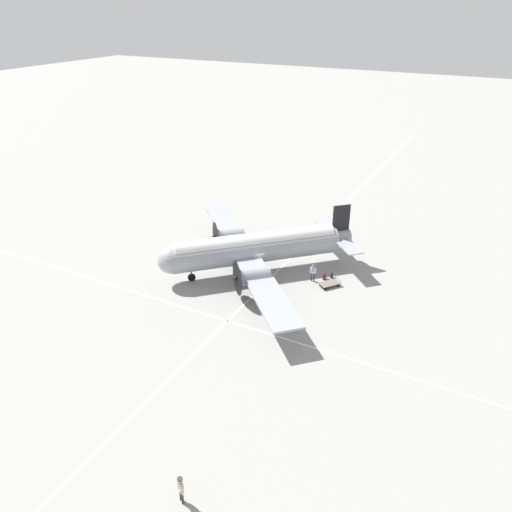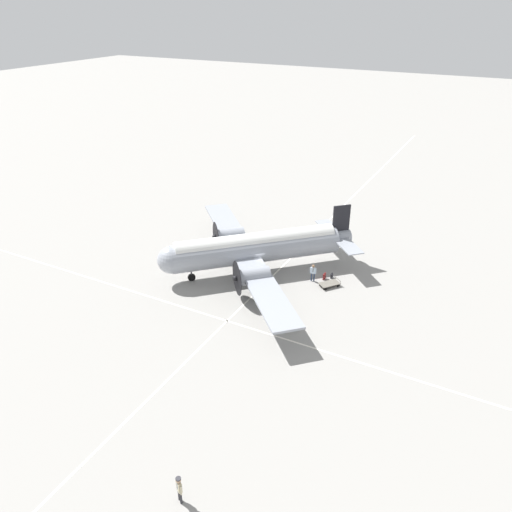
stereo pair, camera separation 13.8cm
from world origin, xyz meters
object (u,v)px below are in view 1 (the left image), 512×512
object	(u,v)px
passenger_boarding	(313,271)
suitcase_near_door	(332,276)
suitcase_upright_spare	(324,276)
baggage_cart	(330,284)
crew_foreground	(181,487)
airliner_main	(252,248)

from	to	relation	value
passenger_boarding	suitcase_near_door	world-z (taller)	passenger_boarding
suitcase_upright_spare	baggage_cart	xyz separation A→B (m)	(-0.99, -0.88, -0.01)
crew_foreground	suitcase_upright_spare	distance (m)	24.84
suitcase_upright_spare	crew_foreground	bearing A→B (deg)	-176.06
crew_foreground	passenger_boarding	distance (m)	24.07
passenger_boarding	baggage_cart	bearing A→B (deg)	159.76
baggage_cart	passenger_boarding	bearing A→B (deg)	-57.93
suitcase_near_door	suitcase_upright_spare	size ratio (longest dim) A/B	0.81
suitcase_near_door	suitcase_upright_spare	world-z (taller)	suitcase_upright_spare
airliner_main	crew_foreground	xyz separation A→B (m)	(-22.78, -8.16, -1.43)
suitcase_near_door	baggage_cart	xyz separation A→B (m)	(-1.52, -0.35, 0.05)
passenger_boarding	suitcase_upright_spare	size ratio (longest dim) A/B	2.77
suitcase_near_door	airliner_main	bearing A→B (deg)	109.75
airliner_main	suitcase_upright_spare	distance (m)	7.11
passenger_boarding	suitcase_near_door	size ratio (longest dim) A/B	3.42
crew_foreground	suitcase_upright_spare	bearing A→B (deg)	-54.49
airliner_main	baggage_cart	distance (m)	7.73
crew_foreground	suitcase_upright_spare	xyz separation A→B (m)	(24.76, 1.70, -0.80)
passenger_boarding	suitcase_upright_spare	world-z (taller)	passenger_boarding
crew_foreground	baggage_cart	xyz separation A→B (m)	(23.77, 0.83, -0.81)
suitcase_near_door	baggage_cart	size ratio (longest dim) A/B	0.24
suitcase_upright_spare	baggage_cart	distance (m)	1.33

